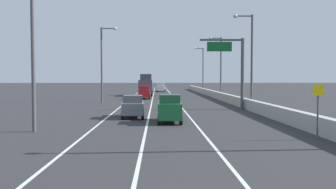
{
  "coord_description": "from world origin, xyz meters",
  "views": [
    {
      "loc": [
        -1.27,
        -6.68,
        3.38
      ],
      "look_at": [
        0.0,
        36.47,
        1.38
      ],
      "focal_mm": 39.49,
      "sensor_mm": 36.0,
      "label": 1
    }
  ],
  "objects_px": {
    "speed_advisory_sign": "(318,107)",
    "overhead_sign_gantry": "(236,65)",
    "lamp_post_right_fourth": "(202,67)",
    "lamp_post_left_mid": "(104,59)",
    "lamp_post_right_second": "(249,55)",
    "box_truck": "(146,86)",
    "car_white_0": "(161,87)",
    "car_gray_2": "(133,106)",
    "car_green_1": "(169,108)",
    "car_red_3": "(144,92)",
    "lamp_post_left_near": "(37,39)",
    "lamp_post_right_third": "(219,63)"
  },
  "relations": [
    {
      "from": "overhead_sign_gantry",
      "to": "box_truck",
      "type": "relative_size",
      "value": 0.92
    },
    {
      "from": "lamp_post_left_near",
      "to": "car_gray_2",
      "type": "distance_m",
      "value": 10.8
    },
    {
      "from": "overhead_sign_gantry",
      "to": "car_gray_2",
      "type": "height_order",
      "value": "overhead_sign_gantry"
    },
    {
      "from": "overhead_sign_gantry",
      "to": "lamp_post_left_near",
      "type": "height_order",
      "value": "lamp_post_left_near"
    },
    {
      "from": "lamp_post_right_second",
      "to": "box_truck",
      "type": "xyz_separation_m",
      "value": [
        -11.88,
        29.83,
        -3.94
      ]
    },
    {
      "from": "car_white_0",
      "to": "car_red_3",
      "type": "height_order",
      "value": "car_white_0"
    },
    {
      "from": "car_green_1",
      "to": "lamp_post_right_fourth",
      "type": "bearing_deg",
      "value": 80.56
    },
    {
      "from": "overhead_sign_gantry",
      "to": "car_white_0",
      "type": "height_order",
      "value": "overhead_sign_gantry"
    },
    {
      "from": "overhead_sign_gantry",
      "to": "lamp_post_right_third",
      "type": "bearing_deg",
      "value": 84.76
    },
    {
      "from": "lamp_post_right_second",
      "to": "car_gray_2",
      "type": "bearing_deg",
      "value": -146.63
    },
    {
      "from": "overhead_sign_gantry",
      "to": "lamp_post_right_third",
      "type": "xyz_separation_m",
      "value": [
        2.02,
        22.05,
        1.04
      ]
    },
    {
      "from": "car_gray_2",
      "to": "box_truck",
      "type": "height_order",
      "value": "box_truck"
    },
    {
      "from": "speed_advisory_sign",
      "to": "car_white_0",
      "type": "relative_size",
      "value": 0.67
    },
    {
      "from": "car_green_1",
      "to": "box_truck",
      "type": "relative_size",
      "value": 0.56
    },
    {
      "from": "car_white_0",
      "to": "car_red_3",
      "type": "xyz_separation_m",
      "value": [
        -2.9,
        -29.42,
        -0.02
      ]
    },
    {
      "from": "lamp_post_left_near",
      "to": "lamp_post_left_mid",
      "type": "height_order",
      "value": "same"
    },
    {
      "from": "lamp_post_right_fourth",
      "to": "lamp_post_left_mid",
      "type": "distance_m",
      "value": 37.39
    },
    {
      "from": "lamp_post_left_near",
      "to": "lamp_post_left_mid",
      "type": "distance_m",
      "value": 26.16
    },
    {
      "from": "lamp_post_right_fourth",
      "to": "lamp_post_left_mid",
      "type": "height_order",
      "value": "same"
    },
    {
      "from": "lamp_post_left_near",
      "to": "car_green_1",
      "type": "xyz_separation_m",
      "value": [
        8.33,
        4.75,
        -4.73
      ]
    },
    {
      "from": "lamp_post_left_near",
      "to": "car_white_0",
      "type": "bearing_deg",
      "value": 82.71
    },
    {
      "from": "overhead_sign_gantry",
      "to": "speed_advisory_sign",
      "type": "height_order",
      "value": "overhead_sign_gantry"
    },
    {
      "from": "overhead_sign_gantry",
      "to": "car_red_3",
      "type": "relative_size",
      "value": 1.58
    },
    {
      "from": "car_green_1",
      "to": "speed_advisory_sign",
      "type": "bearing_deg",
      "value": -46.57
    },
    {
      "from": "lamp_post_left_mid",
      "to": "car_red_3",
      "type": "height_order",
      "value": "lamp_post_left_mid"
    },
    {
      "from": "lamp_post_right_third",
      "to": "car_gray_2",
      "type": "xyz_separation_m",
      "value": [
        -12.29,
        -29.57,
        -4.83
      ]
    },
    {
      "from": "car_green_1",
      "to": "car_gray_2",
      "type": "bearing_deg",
      "value": 131.98
    },
    {
      "from": "lamp_post_left_mid",
      "to": "car_gray_2",
      "type": "xyz_separation_m",
      "value": [
        5.06,
        -18.13,
        -4.83
      ]
    },
    {
      "from": "lamp_post_left_mid",
      "to": "car_gray_2",
      "type": "relative_size",
      "value": 2.37
    },
    {
      "from": "car_white_0",
      "to": "car_green_1",
      "type": "xyz_separation_m",
      "value": [
        0.04,
        -60.08,
        -0.0
      ]
    },
    {
      "from": "car_white_0",
      "to": "box_truck",
      "type": "height_order",
      "value": "box_truck"
    },
    {
      "from": "lamp_post_left_mid",
      "to": "box_truck",
      "type": "height_order",
      "value": "lamp_post_left_mid"
    },
    {
      "from": "lamp_post_left_mid",
      "to": "car_white_0",
      "type": "height_order",
      "value": "lamp_post_left_mid"
    },
    {
      "from": "speed_advisory_sign",
      "to": "car_gray_2",
      "type": "xyz_separation_m",
      "value": [
        -10.71,
        11.48,
        -0.82
      ]
    },
    {
      "from": "speed_advisory_sign",
      "to": "car_white_0",
      "type": "height_order",
      "value": "speed_advisory_sign"
    },
    {
      "from": "car_gray_2",
      "to": "box_truck",
      "type": "bearing_deg",
      "value": 90.14
    },
    {
      "from": "lamp_post_right_third",
      "to": "car_gray_2",
      "type": "distance_m",
      "value": 32.38
    },
    {
      "from": "car_gray_2",
      "to": "box_truck",
      "type": "xyz_separation_m",
      "value": [
        -0.09,
        37.59,
        0.89
      ]
    },
    {
      "from": "car_white_0",
      "to": "car_green_1",
      "type": "bearing_deg",
      "value": -89.96
    },
    {
      "from": "speed_advisory_sign",
      "to": "overhead_sign_gantry",
      "type": "bearing_deg",
      "value": 91.33
    },
    {
      "from": "overhead_sign_gantry",
      "to": "box_truck",
      "type": "height_order",
      "value": "overhead_sign_gantry"
    },
    {
      "from": "car_white_0",
      "to": "car_gray_2",
      "type": "xyz_separation_m",
      "value": [
        -2.92,
        -56.79,
        -0.11
      ]
    },
    {
      "from": "speed_advisory_sign",
      "to": "lamp_post_right_fourth",
      "type": "xyz_separation_m",
      "value": [
        1.34,
        62.85,
        4.01
      ]
    },
    {
      "from": "lamp_post_left_mid",
      "to": "car_red_3",
      "type": "xyz_separation_m",
      "value": [
        5.08,
        9.24,
        -4.75
      ]
    },
    {
      "from": "lamp_post_right_second",
      "to": "box_truck",
      "type": "height_order",
      "value": "lamp_post_right_second"
    },
    {
      "from": "lamp_post_left_mid",
      "to": "lamp_post_right_fourth",
      "type": "bearing_deg",
      "value": 62.76
    },
    {
      "from": "lamp_post_right_second",
      "to": "car_green_1",
      "type": "height_order",
      "value": "lamp_post_right_second"
    },
    {
      "from": "car_white_0",
      "to": "speed_advisory_sign",
      "type": "bearing_deg",
      "value": -83.49
    },
    {
      "from": "overhead_sign_gantry",
      "to": "car_green_1",
      "type": "height_order",
      "value": "overhead_sign_gantry"
    },
    {
      "from": "lamp_post_left_near",
      "to": "car_red_3",
      "type": "height_order",
      "value": "lamp_post_left_near"
    }
  ]
}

